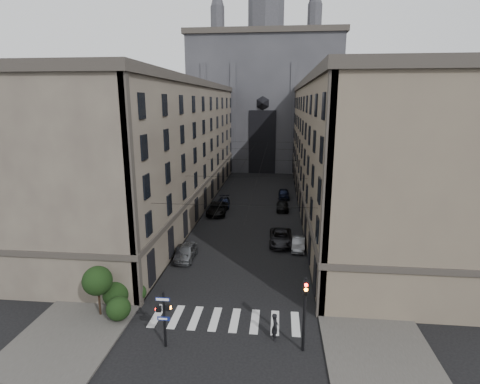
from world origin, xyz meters
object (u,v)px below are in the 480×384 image
(gothic_tower, at_px, (265,93))
(car_right_near, at_px, (298,243))
(car_left_near, at_px, (186,252))
(car_right_far, at_px, (284,194))
(pedestrian_signal_left, at_px, (164,315))
(traffic_light_right, at_px, (305,306))
(car_left_far, at_px, (224,202))
(car_left_midnear, at_px, (183,253))
(car_right_midnear, at_px, (281,237))
(pedestrian, at_px, (275,327))
(car_right_midfar, at_px, (282,206))
(car_left_midfar, at_px, (217,208))

(gothic_tower, distance_m, car_right_near, 58.37)
(car_left_near, xyz_separation_m, car_right_far, (10.31, 26.22, 0.00))
(pedestrian_signal_left, bearing_deg, gothic_tower, 87.26)
(traffic_light_right, bearing_deg, car_left_far, 106.79)
(traffic_light_right, distance_m, car_right_near, 17.79)
(car_left_midnear, relative_size, car_right_midnear, 0.72)
(traffic_light_right, height_order, pedestrian, traffic_light_right)
(car_right_midnear, relative_size, pedestrian, 2.84)
(car_left_near, bearing_deg, traffic_light_right, -51.19)
(car_right_midfar, bearing_deg, car_left_far, 173.19)
(traffic_light_right, height_order, car_right_near, traffic_light_right)
(car_left_midnear, bearing_deg, pedestrian, -56.53)
(car_left_midfar, relative_size, car_left_far, 1.26)
(car_right_near, xyz_separation_m, car_right_midnear, (-1.94, 1.37, 0.12))
(pedestrian_signal_left, distance_m, car_left_near, 14.30)
(car_left_near, height_order, car_right_midfar, car_left_near)
(pedestrian_signal_left, relative_size, car_left_midfar, 0.69)
(gothic_tower, bearing_deg, pedestrian_signal_left, -92.74)
(car_right_midfar, distance_m, car_right_far, 7.23)
(gothic_tower, height_order, pedestrian_signal_left, gothic_tower)
(traffic_light_right, distance_m, car_right_far, 39.96)
(car_left_midnear, distance_m, car_left_far, 20.27)
(car_right_midfar, bearing_deg, car_right_far, 87.84)
(traffic_light_right, xyz_separation_m, car_left_near, (-11.15, 13.65, -2.52))
(pedestrian_signal_left, relative_size, car_right_near, 1.01)
(traffic_light_right, height_order, car_right_far, traffic_light_right)
(car_left_far, distance_m, pedestrian, 33.70)
(gothic_tower, distance_m, car_right_midnear, 56.86)
(gothic_tower, height_order, car_left_midfar, gothic_tower)
(car_left_far, height_order, car_right_midfar, car_left_far)
(gothic_tower, relative_size, car_left_far, 12.69)
(car_left_midnear, relative_size, car_left_midfar, 0.70)
(car_right_midfar, bearing_deg, car_left_midnear, -118.26)
(pedestrian_signal_left, bearing_deg, car_right_near, 61.79)
(traffic_light_right, bearing_deg, car_left_midnear, 130.22)
(car_left_midnear, bearing_deg, car_right_midnear, 24.36)
(car_left_far, bearing_deg, car_left_midnear, -99.17)
(car_right_midnear, xyz_separation_m, car_right_far, (0.56, 20.92, -0.00))
(gothic_tower, xyz_separation_m, car_left_midfar, (-4.95, -43.20, -17.00))
(car_left_far, relative_size, car_right_midfar, 1.02)
(pedestrian_signal_left, relative_size, car_left_far, 0.88)
(car_left_near, relative_size, car_left_midfar, 0.78)
(car_left_far, bearing_deg, car_right_midfar, -12.50)
(car_left_midfar, height_order, car_right_far, car_left_midfar)
(traffic_light_right, relative_size, car_left_midfar, 0.90)
(pedestrian_signal_left, height_order, car_left_far, pedestrian_signal_left)
(pedestrian_signal_left, distance_m, car_left_midnear, 14.21)
(pedestrian_signal_left, relative_size, car_right_far, 0.89)
(car_right_near, bearing_deg, pedestrian_signal_left, -114.14)
(traffic_light_right, relative_size, car_right_near, 1.31)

